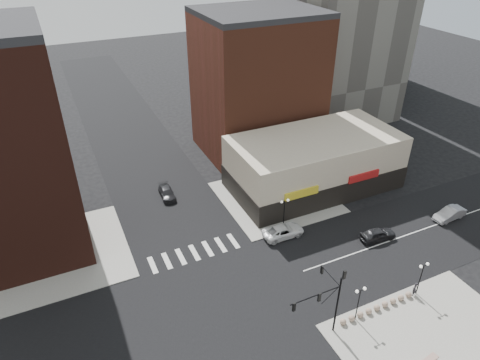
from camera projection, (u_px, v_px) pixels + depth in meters
ground at (222, 300)px, 44.78m from camera, size 240.00×240.00×0.00m
road_ew at (222, 300)px, 44.77m from camera, size 200.00×14.00×0.02m
road_ns at (222, 300)px, 44.77m from camera, size 14.00×200.00×0.02m
sidewalk_nw at (62, 254)px, 50.72m from camera, size 15.00×15.00×0.12m
sidewalk_ne at (276, 197)px, 61.17m from camera, size 15.00×15.00×0.12m
sidewalk_se at (439, 348)px, 39.70m from camera, size 18.00×14.00×0.12m
building_ne_midrise at (258, 87)px, 68.66m from camera, size 18.00×15.00×22.00m
building_ne_row at (314, 166)px, 62.21m from camera, size 24.20×12.20×8.00m
traffic_signal at (328, 295)px, 38.74m from camera, size 5.59×3.09×7.77m
street_lamp_se_a at (360, 296)px, 40.84m from camera, size 1.22×0.32×4.16m
street_lamp_se_b at (422, 271)px, 43.73m from camera, size 1.22×0.32×4.16m
street_lamp_ne at (285, 206)px, 53.56m from camera, size 1.22×0.32×4.16m
bollard_row at (377, 308)px, 43.31m from camera, size 9.04×0.64×0.64m
white_suv at (283, 231)px, 53.41m from camera, size 5.37×2.54×1.48m
dark_sedan_east at (378, 234)px, 52.84m from camera, size 4.72×2.29×1.55m
silver_sedan at (450, 214)px, 56.47m from camera, size 4.85×1.97×1.57m
dark_sedan_north at (167, 193)px, 60.99m from camera, size 2.05×4.61×1.31m
pedestrian at (414, 289)px, 44.80m from camera, size 0.73×0.64×1.67m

